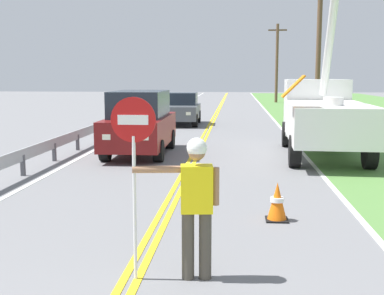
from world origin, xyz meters
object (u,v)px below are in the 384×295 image
(stop_sign_paddle, at_px, (134,147))
(oncoming_sedan_second, at_px, (181,109))
(traffic_cone_lead, at_px, (277,202))
(flagger_worker, at_px, (196,199))
(utility_bucket_truck, at_px, (322,111))
(oncoming_suv_nearest, at_px, (140,123))
(utility_pole_mid, at_px, (319,42))
(utility_pole_far, at_px, (277,62))

(stop_sign_paddle, bearing_deg, oncoming_sedan_second, 94.56)
(traffic_cone_lead, bearing_deg, flagger_worker, -114.63)
(flagger_worker, height_order, utility_bucket_truck, utility_bucket_truck)
(oncoming_suv_nearest, relative_size, utility_pole_mid, 0.54)
(flagger_worker, relative_size, utility_pole_mid, 0.21)
(utility_bucket_truck, xyz_separation_m, utility_pole_far, (1.15, 33.44, 2.55))
(stop_sign_paddle, distance_m, traffic_cone_lead, 3.73)
(utility_pole_far, bearing_deg, flagger_worker, -95.80)
(stop_sign_paddle, distance_m, utility_pole_mid, 24.27)
(utility_pole_mid, relative_size, utility_pole_far, 1.13)
(stop_sign_paddle, xyz_separation_m, oncoming_sedan_second, (-1.64, 20.54, -0.88))
(utility_pole_mid, height_order, traffic_cone_lead, utility_pole_mid)
(traffic_cone_lead, bearing_deg, utility_bucket_truck, 75.29)
(oncoming_sedan_second, distance_m, utility_pole_mid, 8.86)
(utility_bucket_truck, xyz_separation_m, oncoming_suv_nearest, (-5.98, -0.52, -0.37))
(utility_bucket_truck, height_order, traffic_cone_lead, utility_bucket_truck)
(flagger_worker, relative_size, stop_sign_paddle, 0.78)
(stop_sign_paddle, height_order, oncoming_sedan_second, stop_sign_paddle)
(oncoming_suv_nearest, bearing_deg, stop_sign_paddle, -79.53)
(oncoming_suv_nearest, height_order, utility_pole_mid, utility_pole_mid)
(utility_pole_far, bearing_deg, stop_sign_paddle, -96.77)
(stop_sign_paddle, relative_size, utility_bucket_truck, 0.34)
(flagger_worker, distance_m, traffic_cone_lead, 3.09)
(stop_sign_paddle, distance_m, oncoming_sedan_second, 20.62)
(utility_bucket_truck, distance_m, utility_pole_far, 33.55)
(utility_bucket_truck, distance_m, oncoming_sedan_second, 11.38)
(flagger_worker, relative_size, utility_pole_far, 0.24)
(utility_bucket_truck, xyz_separation_m, oncoming_sedan_second, (-5.73, 9.81, -0.59))
(utility_bucket_truck, height_order, oncoming_sedan_second, utility_bucket_truck)
(utility_pole_mid, relative_size, traffic_cone_lead, 12.29)
(oncoming_sedan_second, distance_m, utility_pole_far, 24.81)
(oncoming_sedan_second, relative_size, utility_pole_mid, 0.48)
(stop_sign_paddle, relative_size, utility_pole_far, 0.31)
(oncoming_suv_nearest, distance_m, utility_pole_mid, 15.68)
(utility_pole_mid, distance_m, traffic_cone_lead, 21.33)
(oncoming_sedan_second, bearing_deg, utility_bucket_truck, -59.71)
(flagger_worker, height_order, utility_pole_mid, utility_pole_mid)
(utility_pole_mid, bearing_deg, flagger_worker, -102.47)
(oncoming_sedan_second, bearing_deg, traffic_cone_lead, -78.35)
(oncoming_suv_nearest, distance_m, oncoming_sedan_second, 10.34)
(oncoming_suv_nearest, xyz_separation_m, oncoming_sedan_second, (0.25, 10.33, -0.23))
(utility_pole_far, distance_m, traffic_cone_lead, 41.63)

